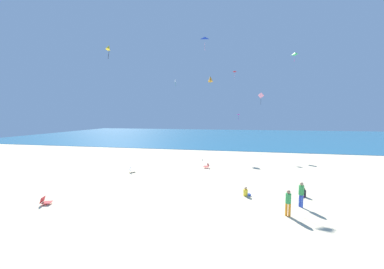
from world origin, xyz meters
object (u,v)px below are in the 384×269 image
(person_1, at_px, (301,193))
(kite_blue, at_px, (205,38))
(kite_pink, at_px, (261,96))
(person_3, at_px, (246,193))
(person_2, at_px, (288,201))
(beach_chair_near_camera, at_px, (45,201))
(kite_white, at_px, (175,81))
(kite_yellow, at_px, (108,47))
(beach_chair_far_left, at_px, (131,170))
(beach_chair_far_right, at_px, (207,166))
(kite_magenta, at_px, (239,114))
(kite_orange, at_px, (210,79))
(kite_green, at_px, (295,53))
(kite_red, at_px, (235,71))
(person_0, at_px, (303,193))

(person_1, xyz_separation_m, kite_blue, (-8.31, 12.06, 14.50))
(kite_pink, bearing_deg, person_3, -97.79)
(person_2, distance_m, person_3, 3.92)
(beach_chair_near_camera, xyz_separation_m, kite_blue, (8.82, 15.10, 15.25))
(kite_pink, relative_size, kite_white, 1.63)
(person_1, relative_size, kite_yellow, 1.32)
(kite_pink, bearing_deg, beach_chair_far_left, -131.97)
(beach_chair_far_right, distance_m, person_2, 13.34)
(kite_magenta, xyz_separation_m, kite_blue, (-4.20, -15.33, 9.13))
(kite_orange, bearing_deg, kite_pink, 0.68)
(kite_blue, relative_size, kite_white, 1.36)
(beach_chair_far_left, bearing_deg, kite_green, -0.96)
(person_3, xyz_separation_m, kite_orange, (-5.39, 21.31, 12.07))
(beach_chair_far_left, bearing_deg, person_3, -51.18)
(beach_chair_near_camera, bearing_deg, kite_orange, 56.31)
(beach_chair_near_camera, bearing_deg, kite_red, 51.53)
(person_3, relative_size, kite_pink, 0.36)
(beach_chair_far_right, relative_size, kite_green, 0.51)
(person_2, bearing_deg, person_1, 164.64)
(beach_chair_far_right, xyz_separation_m, beach_chair_far_left, (-7.72, -3.62, 0.02))
(person_0, bearing_deg, beach_chair_far_right, -80.40)
(kite_blue, bearing_deg, beach_chair_near_camera, -120.29)
(beach_chair_far_right, height_order, person_1, person_1)
(person_3, height_order, kite_green, kite_green)
(kite_red, bearing_deg, kite_green, -53.66)
(kite_red, distance_m, kite_magenta, 7.87)
(beach_chair_near_camera, xyz_separation_m, kite_green, (19.90, 18.94, 13.84))
(beach_chair_far_right, bearing_deg, beach_chair_far_left, 29.14)
(person_3, bearing_deg, beach_chair_near_camera, 173.91)
(kite_blue, xyz_separation_m, kite_pink, (7.72, 10.78, -6.14))
(person_2, xyz_separation_m, kite_yellow, (-14.40, 4.42, 11.18))
(beach_chair_far_left, xyz_separation_m, kite_white, (-0.83, 20.71, 12.47))
(beach_chair_near_camera, height_order, kite_pink, kite_pink)
(beach_chair_far_right, distance_m, person_1, 12.62)
(person_0, xyz_separation_m, kite_blue, (-9.03, 9.94, 15.23))
(person_2, relative_size, kite_pink, 0.82)
(person_3, bearing_deg, kite_green, 42.23)
(beach_chair_near_camera, relative_size, person_3, 1.06)
(beach_chair_far_right, distance_m, kite_orange, 17.60)
(kite_blue, bearing_deg, person_0, -47.72)
(kite_blue, bearing_deg, kite_green, 19.12)
(person_2, bearing_deg, beach_chair_far_right, -130.71)
(beach_chair_near_camera, relative_size, beach_chair_far_right, 1.17)
(person_0, xyz_separation_m, kite_white, (-16.97, 24.95, 12.51))
(beach_chair_near_camera, relative_size, person_1, 0.44)
(beach_chair_near_camera, height_order, person_1, person_1)
(kite_yellow, height_order, kite_pink, kite_yellow)
(kite_blue, bearing_deg, kite_pink, 54.39)
(kite_blue, height_order, kite_white, kite_blue)
(kite_green, distance_m, kite_white, 22.09)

